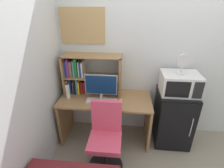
% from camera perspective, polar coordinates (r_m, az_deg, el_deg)
% --- Properties ---
extents(wall_back, '(6.40, 0.04, 2.60)m').
position_cam_1_polar(wall_back, '(2.71, 26.78, 8.22)').
color(wall_back, silver).
rests_on(wall_back, ground_plane).
extents(desk, '(1.34, 0.61, 0.73)m').
position_cam_1_polar(desk, '(2.59, -2.16, -8.92)').
color(desk, '#997047').
rests_on(desk, ground_plane).
extents(hutch_bookshelf, '(0.86, 0.29, 0.60)m').
position_cam_1_polar(hutch_bookshelf, '(2.57, -9.73, 3.23)').
color(hutch_bookshelf, '#997047').
rests_on(hutch_bookshelf, desk).
extents(monitor, '(0.45, 0.18, 0.40)m').
position_cam_1_polar(monitor, '(2.31, -3.74, -0.88)').
color(monitor, '#B7B7BC').
rests_on(monitor, desk).
extents(keyboard, '(0.43, 0.14, 0.02)m').
position_cam_1_polar(keyboard, '(2.39, -3.58, -5.77)').
color(keyboard, silver).
rests_on(keyboard, desk).
extents(computer_mouse, '(0.06, 0.10, 0.04)m').
position_cam_1_polar(computer_mouse, '(2.36, 3.00, -5.90)').
color(computer_mouse, silver).
rests_on(computer_mouse, desk).
extents(water_bottle, '(0.06, 0.06, 0.24)m').
position_cam_1_polar(water_bottle, '(2.51, -14.84, -2.37)').
color(water_bottle, silver).
rests_on(water_bottle, desk).
extents(mini_fridge, '(0.51, 0.53, 0.86)m').
position_cam_1_polar(mini_fridge, '(2.75, 20.03, -10.69)').
color(mini_fridge, black).
rests_on(mini_fridge, ground_plane).
extents(microwave, '(0.50, 0.39, 0.29)m').
position_cam_1_polar(microwave, '(2.47, 22.00, 0.17)').
color(microwave, silver).
rests_on(microwave, mini_fridge).
extents(desk_fan, '(0.17, 0.11, 0.27)m').
position_cam_1_polar(desk_fan, '(2.36, 22.94, 6.64)').
color(desk_fan, silver).
rests_on(desk_fan, microwave).
extents(desk_chair, '(0.46, 0.46, 0.93)m').
position_cam_1_polar(desk_chair, '(2.25, -2.17, -18.75)').
color(desk_chair, black).
rests_on(desk_chair, ground_plane).
extents(wall_corkboard, '(0.64, 0.02, 0.49)m').
position_cam_1_polar(wall_corkboard, '(2.51, -10.07, 18.91)').
color(wall_corkboard, tan).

